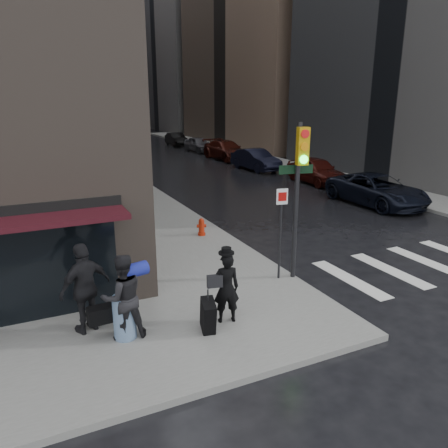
{
  "coord_description": "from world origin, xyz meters",
  "views": [
    {
      "loc": [
        -4.88,
        -8.11,
        5.19
      ],
      "look_at": [
        0.73,
        3.76,
        1.3
      ],
      "focal_mm": 35.0,
      "sensor_mm": 36.0,
      "label": 1
    }
  ],
  "objects": [
    {
      "name": "parked_car_1",
      "position": [
        11.48,
        13.36,
        0.79
      ],
      "size": [
        2.09,
        4.72,
        1.58
      ],
      "primitive_type": "imported",
      "rotation": [
        0.0,
        0.0,
        -0.05
      ],
      "color": "#3E100C",
      "rests_on": "ground"
    },
    {
      "name": "sidewalk_right",
      "position": [
        13.5,
        27.0,
        0.07
      ],
      "size": [
        3.0,
        50.0,
        0.15
      ],
      "primitive_type": "cube",
      "color": "slate",
      "rests_on": "ground"
    },
    {
      "name": "sidewalk_left",
      "position": [
        0.0,
        27.0,
        0.07
      ],
      "size": [
        4.0,
        50.0,
        0.15
      ],
      "primitive_type": "cube",
      "color": "slate",
      "rests_on": "ground"
    },
    {
      "name": "fire_hydrant",
      "position": [
        1.01,
        6.32,
        0.44
      ],
      "size": [
        0.38,
        0.28,
        0.65
      ],
      "rotation": [
        0.0,
        0.0,
        -0.34
      ],
      "color": "#AD220A",
      "rests_on": "ground"
    },
    {
      "name": "ground",
      "position": [
        0.0,
        0.0,
        0.0
      ],
      "size": [
        140.0,
        140.0,
        0.0
      ],
      "primitive_type": "plane",
      "color": "black",
      "rests_on": "ground"
    },
    {
      "name": "man_jeans",
      "position": [
        -3.24,
        0.38,
        1.1
      ],
      "size": [
        1.37,
        0.77,
        1.9
      ],
      "rotation": [
        0.0,
        0.0,
        3.2
      ],
      "color": "black",
      "rests_on": "ground"
    },
    {
      "name": "crosswalk",
      "position": [
        7.5,
        1.0,
        0.0
      ],
      "size": [
        8.5,
        3.0,
        0.01
      ],
      "color": "silver",
      "rests_on": "ground"
    },
    {
      "name": "man_overcoat",
      "position": [
        -1.07,
        0.02,
        0.92
      ],
      "size": [
        1.11,
        0.87,
        1.84
      ],
      "rotation": [
        0.0,
        0.0,
        2.92
      ],
      "color": "black",
      "rests_on": "ground"
    },
    {
      "name": "parked_car_2",
      "position": [
        10.52,
        19.15,
        0.75
      ],
      "size": [
        1.95,
        4.65,
        1.5
      ],
      "primitive_type": "imported",
      "rotation": [
        0.0,
        0.0,
        0.08
      ],
      "color": "black",
      "rests_on": "ground"
    },
    {
      "name": "parked_car_0",
      "position": [
        10.78,
        7.57,
        0.75
      ],
      "size": [
        2.56,
        5.41,
        1.49
      ],
      "primitive_type": "imported",
      "rotation": [
        0.0,
        0.0,
        0.02
      ],
      "color": "black",
      "rests_on": "ground"
    },
    {
      "name": "traffic_light",
      "position": [
        1.84,
        1.5,
        2.96
      ],
      "size": [
        1.07,
        0.58,
        4.36
      ],
      "rotation": [
        0.0,
        0.0,
        -0.19
      ],
      "color": "black",
      "rests_on": "ground"
    },
    {
      "name": "man_greycoat",
      "position": [
        -3.9,
        1.0,
        1.17
      ],
      "size": [
        1.3,
        0.94,
        2.05
      ],
      "rotation": [
        0.0,
        0.0,
        3.55
      ],
      "color": "black",
      "rests_on": "ground"
    },
    {
      "name": "parked_car_5",
      "position": [
        10.63,
        36.52,
        0.67
      ],
      "size": [
        1.54,
        4.13,
        1.35
      ],
      "primitive_type": "imported",
      "rotation": [
        0.0,
        0.0,
        -0.03
      ],
      "color": "black",
      "rests_on": "ground"
    },
    {
      "name": "parked_car_3",
      "position": [
        10.95,
        24.94,
        0.78
      ],
      "size": [
        2.53,
        5.5,
        1.56
      ],
      "primitive_type": "imported",
      "rotation": [
        0.0,
        0.0,
        0.07
      ],
      "color": "#3C120C",
      "rests_on": "ground"
    },
    {
      "name": "parked_car_4",
      "position": [
        10.85,
        30.73,
        0.7
      ],
      "size": [
        1.91,
        4.2,
        1.4
      ],
      "primitive_type": "imported",
      "rotation": [
        0.0,
        0.0,
        0.07
      ],
      "color": "#535459",
      "rests_on": "ground"
    },
    {
      "name": "bldg_right_far",
      "position": [
        26.0,
        58.0,
        12.5
      ],
      "size": [
        22.0,
        20.0,
        25.0
      ],
      "primitive_type": "cube",
      "color": "#65625F",
      "rests_on": "ground"
    },
    {
      "name": "bldg_distant",
      "position": [
        6.0,
        78.0,
        16.0
      ],
      "size": [
        40.0,
        12.0,
        32.0
      ],
      "primitive_type": "cube",
      "color": "#65625F",
      "rests_on": "ground"
    }
  ]
}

